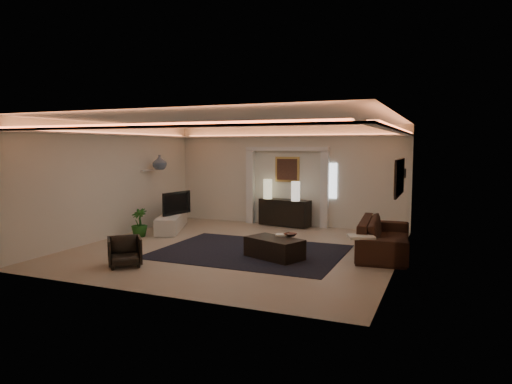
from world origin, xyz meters
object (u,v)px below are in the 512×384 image
at_px(coffee_table, 274,249).
at_px(armchair, 125,252).
at_px(console, 285,212).
at_px(sofa, 385,236).

distance_m(coffee_table, armchair, 3.00).
relative_size(coffee_table, armchair, 1.86).
xyz_separation_m(coffee_table, armchair, (-2.46, -1.72, 0.08)).
distance_m(console, armchair, 5.68).
relative_size(sofa, armchair, 4.07).
relative_size(console, coffee_table, 1.28).
bearing_deg(console, armchair, -93.34).
relative_size(console, armchair, 2.38).
height_order(coffee_table, armchair, armchair).
distance_m(console, sofa, 4.01).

